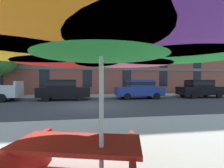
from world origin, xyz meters
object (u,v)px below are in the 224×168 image
Objects in this scene: sedan_black at (64,89)px; patio_umbrella at (101,39)px; sedan_black_midblock at (200,88)px; sedan_blue at (140,89)px; picnic_table at (78,161)px.

patio_umbrella is (1.97, -12.70, 1.24)m from sedan_black.
sedan_black_midblock is at bearing 0.00° from sedan_black.
sedan_blue reaches higher than picnic_table.
sedan_black reaches higher than picnic_table.
patio_umbrella reaches higher than sedan_black_midblock.
sedan_blue is 1.00× the size of sedan_black_midblock.
patio_umbrella reaches higher than sedan_black.
patio_umbrella is 1.75m from picnic_table.
patio_umbrella is 1.80× the size of picnic_table.
picnic_table is at bearing 141.02° from patio_umbrella.
picnic_table is (-11.61, -12.44, -0.46)m from sedan_black_midblock.
sedan_blue is 13.69m from patio_umbrella.
sedan_black and sedan_black_midblock have the same top height.
sedan_black_midblock is (13.26, 0.00, 0.00)m from sedan_black.
picnic_table is (1.65, -12.44, -0.46)m from sedan_black.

